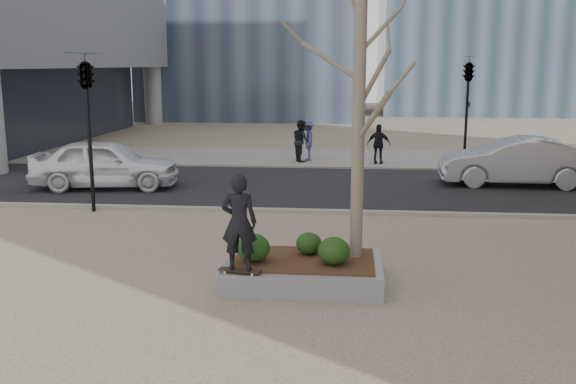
# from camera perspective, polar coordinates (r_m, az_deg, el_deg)

# --- Properties ---
(ground) EXTENTS (120.00, 120.00, 0.00)m
(ground) POSITION_cam_1_polar(r_m,az_deg,el_deg) (12.71, -3.15, -7.93)
(ground) COLOR tan
(ground) RESTS_ON ground
(street) EXTENTS (60.00, 8.00, 0.02)m
(street) POSITION_cam_1_polar(r_m,az_deg,el_deg) (22.33, 0.70, 0.53)
(street) COLOR black
(street) RESTS_ON ground
(far_sidewalk) EXTENTS (60.00, 6.00, 0.02)m
(far_sidewalk) POSITION_cam_1_polar(r_m,az_deg,el_deg) (29.22, 1.87, 3.09)
(far_sidewalk) COLOR gray
(far_sidewalk) RESTS_ON ground
(planter) EXTENTS (3.00, 2.00, 0.45)m
(planter) POSITION_cam_1_polar(r_m,az_deg,el_deg) (12.53, 1.40, -7.11)
(planter) COLOR gray
(planter) RESTS_ON ground
(planter_mulch) EXTENTS (2.70, 1.70, 0.04)m
(planter_mulch) POSITION_cam_1_polar(r_m,az_deg,el_deg) (12.45, 1.41, -6.05)
(planter_mulch) COLOR #382314
(planter_mulch) RESTS_ON planter
(sycamore_tree) EXTENTS (2.80, 2.80, 6.60)m
(sycamore_tree) POSITION_cam_1_polar(r_m,az_deg,el_deg) (12.16, 6.36, 9.39)
(sycamore_tree) COLOR gray
(sycamore_tree) RESTS_ON planter_mulch
(shrub_left) EXTENTS (0.63, 0.63, 0.54)m
(shrub_left) POSITION_cam_1_polar(r_m,az_deg,el_deg) (12.23, -3.08, -4.97)
(shrub_left) COLOR #123912
(shrub_left) RESTS_ON planter_mulch
(shrub_middle) EXTENTS (0.51, 0.51, 0.43)m
(shrub_middle) POSITION_cam_1_polar(r_m,az_deg,el_deg) (12.70, 1.86, -4.58)
(shrub_middle) COLOR #133511
(shrub_middle) RESTS_ON planter_mulch
(shrub_right) EXTENTS (0.61, 0.61, 0.52)m
(shrub_right) POSITION_cam_1_polar(r_m,az_deg,el_deg) (12.08, 4.09, -5.24)
(shrub_right) COLOR #183310
(shrub_right) RESTS_ON planter_mulch
(skateboard) EXTENTS (0.80, 0.33, 0.08)m
(skateboard) POSITION_cam_1_polar(r_m,az_deg,el_deg) (11.74, -4.31, -7.07)
(skateboard) COLOR black
(skateboard) RESTS_ON planter
(skateboarder) EXTENTS (0.65, 0.43, 1.77)m
(skateboarder) POSITION_cam_1_polar(r_m,az_deg,el_deg) (11.49, -4.37, -2.70)
(skateboarder) COLOR black
(skateboarder) RESTS_ON skateboard
(police_car) EXTENTS (5.14, 2.61, 1.68)m
(police_car) POSITION_cam_1_polar(r_m,az_deg,el_deg) (22.70, -15.92, 2.45)
(police_car) COLOR white
(police_car) RESTS_ON street
(car_silver) EXTENTS (5.17, 2.01, 1.68)m
(car_silver) POSITION_cam_1_polar(r_m,az_deg,el_deg) (23.65, 19.54, 2.57)
(car_silver) COLOR #9A9DA2
(car_silver) RESTS_ON street
(pedestrian_a) EXTENTS (0.97, 1.07, 1.81)m
(pedestrian_a) POSITION_cam_1_polar(r_m,az_deg,el_deg) (27.81, 1.19, 4.58)
(pedestrian_a) COLOR black
(pedestrian_a) RESTS_ON far_sidewalk
(pedestrian_b) EXTENTS (0.76, 1.21, 1.80)m
(pedestrian_b) POSITION_cam_1_polar(r_m,az_deg,el_deg) (28.16, 1.75, 4.65)
(pedestrian_b) COLOR #46497E
(pedestrian_b) RESTS_ON far_sidewalk
(pedestrian_c) EXTENTS (1.06, 0.63, 1.69)m
(pedestrian_c) POSITION_cam_1_polar(r_m,az_deg,el_deg) (27.38, 8.08, 4.24)
(pedestrian_c) COLOR black
(pedestrian_c) RESTS_ON far_sidewalk
(traffic_light_near) EXTENTS (0.60, 2.48, 4.50)m
(traffic_light_near) POSITION_cam_1_polar(r_m,az_deg,el_deg) (19.04, -17.25, 4.97)
(traffic_light_near) COLOR black
(traffic_light_near) RESTS_ON ground
(traffic_light_far) EXTENTS (0.60, 2.48, 4.50)m
(traffic_light_far) POSITION_cam_1_polar(r_m,az_deg,el_deg) (26.93, 15.59, 6.78)
(traffic_light_far) COLOR black
(traffic_light_far) RESTS_ON ground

